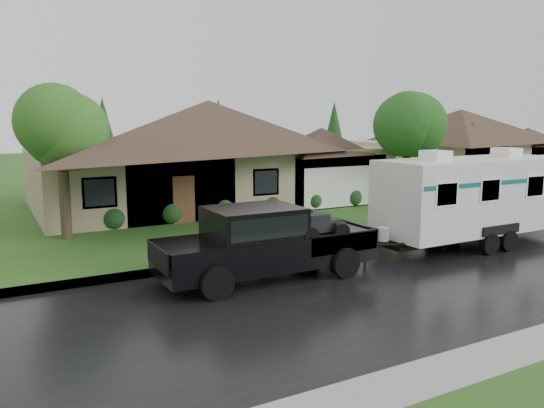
% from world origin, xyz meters
% --- Properties ---
extents(ground, '(140.00, 140.00, 0.00)m').
position_xyz_m(ground, '(0.00, 0.00, 0.00)').
color(ground, '#27581B').
rests_on(ground, ground).
extents(road, '(140.00, 8.00, 0.01)m').
position_xyz_m(road, '(0.00, -2.00, 0.01)').
color(road, black).
rests_on(road, ground).
extents(curb, '(140.00, 0.50, 0.15)m').
position_xyz_m(curb, '(0.00, 2.25, 0.07)').
color(curb, gray).
rests_on(curb, ground).
extents(lawn, '(140.00, 26.00, 0.15)m').
position_xyz_m(lawn, '(0.00, 15.00, 0.07)').
color(lawn, '#27581B').
rests_on(lawn, ground).
extents(house_main, '(19.44, 10.80, 6.90)m').
position_xyz_m(house_main, '(2.29, 13.84, 3.59)').
color(house_main, gray).
rests_on(house_main, lawn).
extents(house_neighbor, '(15.12, 9.72, 6.45)m').
position_xyz_m(house_neighbor, '(22.27, 14.34, 3.32)').
color(house_neighbor, '#C1AB8F').
rests_on(house_neighbor, lawn).
extents(tree_left_green, '(3.62, 3.62, 5.99)m').
position_xyz_m(tree_left_green, '(-6.30, 8.18, 4.30)').
color(tree_left_green, '#382B1E').
rests_on(tree_left_green, lawn).
extents(tree_right_green, '(3.61, 3.61, 5.97)m').
position_xyz_m(tree_right_green, '(10.73, 7.90, 4.29)').
color(tree_right_green, '#382B1E').
rests_on(tree_right_green, lawn).
extents(shrub_row, '(13.60, 1.00, 1.00)m').
position_xyz_m(shrub_row, '(2.00, 9.30, 0.65)').
color(shrub_row, '#143814').
rests_on(shrub_row, lawn).
extents(pickup_truck, '(6.58, 2.50, 2.19)m').
position_xyz_m(pickup_truck, '(-1.82, 0.31, 1.17)').
color(pickup_truck, black).
rests_on(pickup_truck, ground).
extents(travel_trailer, '(8.11, 2.85, 3.64)m').
position_xyz_m(travel_trailer, '(7.00, 0.31, 1.93)').
color(travel_trailer, silver).
rests_on(travel_trailer, ground).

